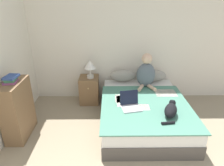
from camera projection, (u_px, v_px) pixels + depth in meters
name	position (u px, v px, depth m)	size (l,w,h in m)	color
wall_back	(134.00, 41.00, 4.19)	(5.33, 0.05, 2.55)	silver
bed	(143.00, 111.00, 3.64)	(1.50, 1.98, 0.45)	#4C4742
pillow_near	(123.00, 76.00, 4.28)	(0.56, 0.23, 0.26)	gray
pillow_far	(153.00, 76.00, 4.29)	(0.56, 0.23, 0.26)	gray
person_sitting	(146.00, 73.00, 3.97)	(0.38, 0.37, 0.69)	slate
cat_tabby	(171.00, 110.00, 3.06)	(0.35, 0.49, 0.18)	black
laptop_open	(130.00, 104.00, 3.30)	(0.36, 0.35, 0.26)	#B7B7BC
nightstand	(89.00, 90.00, 4.32)	(0.40, 0.44, 0.58)	brown
table_lamp	(90.00, 66.00, 4.07)	(0.24, 0.24, 0.38)	beige
bookshelf	(17.00, 110.00, 3.20)	(0.29, 0.65, 0.95)	brown
book_stack_top	(11.00, 79.00, 2.99)	(0.22, 0.24, 0.10)	#844270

